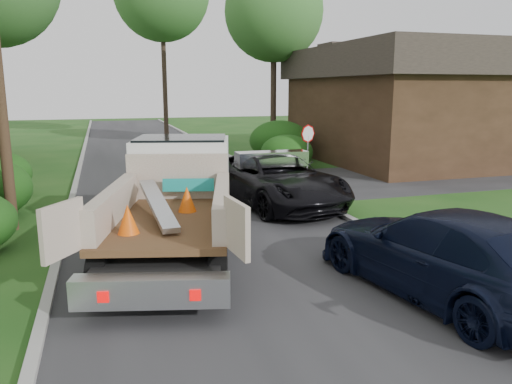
{
  "coord_description": "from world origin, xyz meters",
  "views": [
    {
      "loc": [
        -2.94,
        -10.08,
        3.92
      ],
      "look_at": [
        0.93,
        2.44,
        1.2
      ],
      "focal_mm": 35.0,
      "sensor_mm": 36.0,
      "label": 1
    }
  ],
  "objects": [
    {
      "name": "stop_sign",
      "position": [
        5.2,
        9.0,
        1.78
      ],
      "size": [
        0.71,
        0.32,
        2.48
      ],
      "color": "slate",
      "rests_on": "ground"
    },
    {
      "name": "curb_left",
      "position": [
        -4.1,
        10.0,
        0.06
      ],
      "size": [
        0.2,
        90.0,
        0.12
      ],
      "primitive_type": "cube",
      "color": "#9E9E99",
      "rests_on": "ground"
    },
    {
      "name": "road",
      "position": [
        0.0,
        10.0,
        0.0
      ],
      "size": [
        8.0,
        90.0,
        0.02
      ],
      "primitive_type": "cube",
      "color": "#28282B",
      "rests_on": "ground"
    },
    {
      "name": "navy_suv",
      "position": [
        3.17,
        -2.5,
        0.85
      ],
      "size": [
        3.21,
        6.16,
        1.7
      ],
      "primitive_type": "imported",
      "rotation": [
        0.0,
        0.0,
        3.29
      ],
      "color": "black",
      "rests_on": "ground"
    },
    {
      "name": "curb_right",
      "position": [
        4.1,
        10.0,
        0.06
      ],
      "size": [
        0.2,
        90.0,
        0.12
      ],
      "primitive_type": "cube",
      "color": "#9E9E99",
      "rests_on": "ground"
    },
    {
      "name": "black_pickup",
      "position": [
        2.64,
        5.72,
        0.88
      ],
      "size": [
        3.93,
        6.72,
        1.76
      ],
      "primitive_type": "imported",
      "rotation": [
        0.0,
        0.0,
        0.17
      ],
      "color": "black",
      "rests_on": "ground"
    },
    {
      "name": "ground",
      "position": [
        0.0,
        0.0,
        0.0
      ],
      "size": [
        120.0,
        120.0,
        0.0
      ],
      "primitive_type": "plane",
      "color": "#184714",
      "rests_on": "ground"
    },
    {
      "name": "house_right",
      "position": [
        13.0,
        14.0,
        3.16
      ],
      "size": [
        9.72,
        12.96,
        6.2
      ],
      "rotation": [
        0.0,
        0.0,
        1.57
      ],
      "color": "#342215",
      "rests_on": "ground"
    },
    {
      "name": "hedge_right_b",
      "position": [
        6.5,
        16.0,
        1.1
      ],
      "size": [
        3.38,
        3.38,
        2.21
      ],
      "primitive_type": "ellipsoid",
      "color": "#104712",
      "rests_on": "ground"
    },
    {
      "name": "tree_right_far",
      "position": [
        7.5,
        20.0,
        8.48
      ],
      "size": [
        6.0,
        6.0,
        11.5
      ],
      "color": "#2D2119",
      "rests_on": "ground"
    },
    {
      "name": "side_street",
      "position": [
        12.0,
        9.0,
        0.01
      ],
      "size": [
        16.0,
        7.0,
        0.02
      ],
      "primitive_type": "cube",
      "color": "#28282B",
      "rests_on": "ground"
    },
    {
      "name": "flatbed_truck",
      "position": [
        -1.23,
        2.06,
        1.44
      ],
      "size": [
        4.54,
        7.47,
        2.65
      ],
      "rotation": [
        0.0,
        0.0,
        -0.25
      ],
      "color": "black",
      "rests_on": "ground"
    },
    {
      "name": "hedge_right_a",
      "position": [
        5.8,
        13.0,
        0.85
      ],
      "size": [
        2.6,
        2.6,
        1.7
      ],
      "primitive_type": "ellipsoid",
      "color": "#104712",
      "rests_on": "ground"
    }
  ]
}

